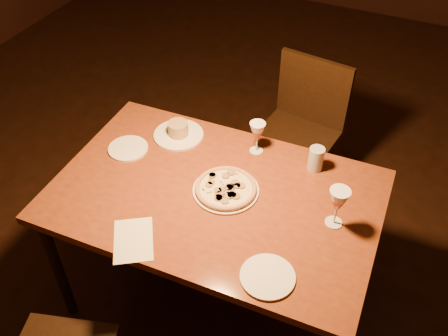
% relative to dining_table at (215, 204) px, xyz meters
% --- Properties ---
extents(floor, '(7.00, 7.00, 0.00)m').
position_rel_dining_table_xyz_m(floor, '(0.01, 0.23, -0.69)').
color(floor, black).
rests_on(floor, ground).
extents(dining_table, '(1.43, 0.95, 0.75)m').
position_rel_dining_table_xyz_m(dining_table, '(0.00, 0.00, 0.00)').
color(dining_table, brown).
rests_on(dining_table, floor).
extents(chair_far, '(0.49, 0.49, 0.90)m').
position_rel_dining_table_xyz_m(chair_far, '(0.11, 0.91, -0.18)').
color(chair_far, black).
rests_on(chair_far, floor).
extents(pizza_plate, '(0.29, 0.29, 0.03)m').
position_rel_dining_table_xyz_m(pizza_plate, '(0.04, 0.03, 0.08)').
color(pizza_plate, white).
rests_on(pizza_plate, dining_table).
extents(ramekin_saucer, '(0.24, 0.24, 0.08)m').
position_rel_dining_table_xyz_m(ramekin_saucer, '(-0.33, 0.28, 0.09)').
color(ramekin_saucer, white).
rests_on(ramekin_saucer, dining_table).
extents(wine_glass_far, '(0.07, 0.07, 0.16)m').
position_rel_dining_table_xyz_m(wine_glass_far, '(0.06, 0.34, 0.15)').
color(wine_glass_far, '#CC5E55').
rests_on(wine_glass_far, dining_table).
extents(wine_glass_right, '(0.08, 0.08, 0.19)m').
position_rel_dining_table_xyz_m(wine_glass_right, '(0.51, 0.05, 0.16)').
color(wine_glass_right, '#CC5E55').
rests_on(wine_glass_right, dining_table).
extents(water_tumbler, '(0.07, 0.07, 0.12)m').
position_rel_dining_table_xyz_m(water_tumbler, '(0.35, 0.33, 0.12)').
color(water_tumbler, '#ACB4BC').
rests_on(water_tumbler, dining_table).
extents(side_plate_left, '(0.19, 0.19, 0.01)m').
position_rel_dining_table_xyz_m(side_plate_left, '(-0.50, 0.09, 0.07)').
color(side_plate_left, white).
rests_on(side_plate_left, dining_table).
extents(side_plate_near, '(0.21, 0.21, 0.01)m').
position_rel_dining_table_xyz_m(side_plate_near, '(0.37, -0.31, 0.07)').
color(side_plate_near, white).
rests_on(side_plate_near, dining_table).
extents(menu_card, '(0.25, 0.27, 0.00)m').
position_rel_dining_table_xyz_m(menu_card, '(-0.18, -0.37, 0.07)').
color(menu_card, white).
rests_on(menu_card, dining_table).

